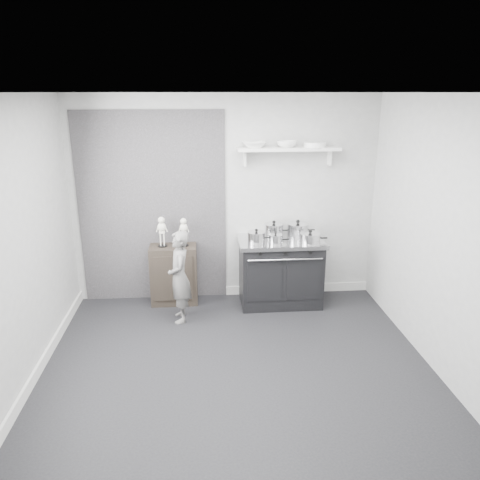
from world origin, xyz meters
name	(u,v)px	position (x,y,z in m)	size (l,w,h in m)	color
ground	(236,365)	(0.00, 0.00, 0.00)	(4.00, 4.00, 0.00)	black
room_shell	(225,208)	(-0.09, 0.15, 1.64)	(4.02, 3.62, 2.71)	#9F9F9D
wall_shelf	(289,150)	(0.80, 1.68, 2.01)	(1.30, 0.26, 0.24)	silver
stove	(280,271)	(0.70, 1.48, 0.45)	(1.10, 0.69, 0.89)	black
side_cabinet	(174,274)	(-0.70, 1.61, 0.39)	(0.61, 0.35, 0.79)	black
child	(180,277)	(-0.60, 1.08, 0.57)	(0.42, 0.27, 1.14)	slate
pot_front_left	(256,237)	(0.36, 1.35, 0.96)	(0.31, 0.22, 0.19)	silver
pot_back_left	(274,230)	(0.62, 1.61, 0.97)	(0.34, 0.26, 0.22)	silver
pot_back_right	(298,230)	(0.94, 1.61, 0.97)	(0.37, 0.29, 0.22)	silver
pot_front_right	(310,238)	(1.04, 1.32, 0.95)	(0.36, 0.27, 0.17)	silver
pot_front_center	(276,239)	(0.60, 1.30, 0.95)	(0.26, 0.17, 0.15)	silver
skeleton_full	(162,229)	(-0.83, 1.61, 1.02)	(0.13, 0.08, 0.46)	silver
skeleton_torso	(184,230)	(-0.55, 1.61, 1.00)	(0.12, 0.08, 0.43)	silver
bowl_large	(254,145)	(0.36, 1.67, 2.08)	(0.30, 0.30, 0.07)	white
bowl_small	(287,144)	(0.77, 1.67, 2.08)	(0.26, 0.26, 0.08)	white
plate_stack	(315,145)	(1.13, 1.67, 2.07)	(0.28, 0.28, 0.06)	white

